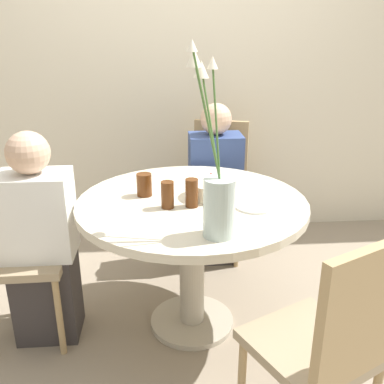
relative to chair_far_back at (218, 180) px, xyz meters
The scene contains 14 objects.
ground_plane 1.05m from the chair_far_back, 106.22° to the right, with size 16.00×16.00×0.00m, color gray.
wall_back 0.90m from the chair_far_back, 122.50° to the left, with size 8.00×0.05×2.60m.
dining_table 0.91m from the chair_far_back, 106.22° to the right, with size 1.13×1.13×0.73m.
chair_far_back is the anchor object (origin of this frame).
chair_near_front 1.46m from the chair_far_back, 142.64° to the right, with size 0.41×0.41×0.93m.
chair_left_flank 1.70m from the chair_far_back, 84.90° to the right, with size 0.54×0.54×0.93m.
birthday_cake 0.89m from the chair_far_back, 100.62° to the right, with size 0.23×0.23×0.12m.
flower_vase 1.34m from the chair_far_back, 98.54° to the right, with size 0.19×0.22×0.75m.
side_plate 1.01m from the chair_far_back, 88.08° to the right, with size 0.19×0.19×0.01m.
drink_glass_0 1.07m from the chair_far_back, 111.22° to the right, with size 0.06×0.06×0.13m.
drink_glass_1 1.03m from the chair_far_back, 105.29° to the right, with size 0.06×0.06×0.14m.
drink_glass_2 0.97m from the chair_far_back, 121.47° to the right, with size 0.08×0.08×0.11m.
person_woman 0.16m from the chair_far_back, 106.22° to the right, with size 0.34×0.24×1.09m.
person_guest 1.34m from the chair_far_back, 138.59° to the right, with size 0.34×0.24×1.09m.
Camera 1 is at (-0.15, -1.95, 1.50)m, focal length 40.00 mm.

